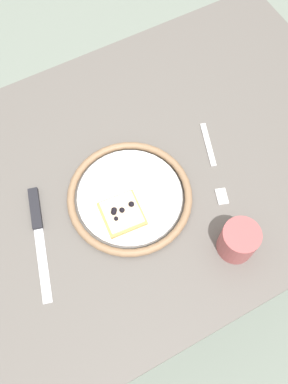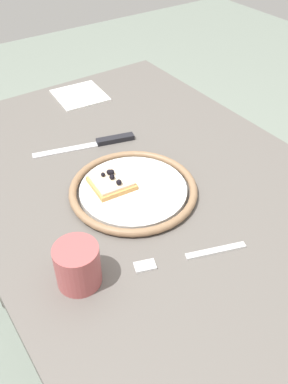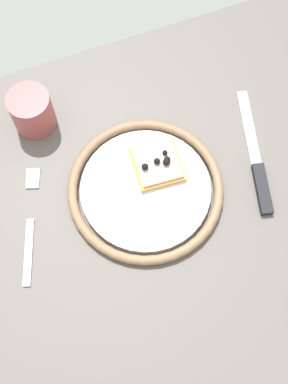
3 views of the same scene
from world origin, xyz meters
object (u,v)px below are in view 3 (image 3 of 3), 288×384
knife (258,171)px  fork (30,223)px  dining_table (140,238)px  plate (146,189)px  cup (32,111)px  pizza_slice_near (157,164)px

knife → fork: bearing=172.7°
knife → dining_table: bearing=-178.0°
dining_table → plate: bearing=58.9°
knife → cup: size_ratio=3.12×
plate → pizza_slice_near: bearing=42.7°
fork → cup: size_ratio=2.58×
cup → fork: bearing=-109.2°
plate → cup: size_ratio=3.44×
cup → plate: bearing=-55.0°
knife → fork: (-0.39, 0.05, -0.00)m
dining_table → fork: (-0.17, 0.06, 0.11)m
dining_table → cup: 0.30m
plate → knife: size_ratio=1.10×
pizza_slice_near → knife: size_ratio=0.37×
fork → plate: bearing=-3.8°
dining_table → pizza_slice_near: size_ratio=12.96×
dining_table → fork: bearing=161.3°
plate → pizza_slice_near: (0.03, 0.03, 0.01)m
fork → cup: cup is taller
plate → dining_table: bearing=-121.1°
dining_table → knife: 0.24m
knife → cup: bearing=144.9°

